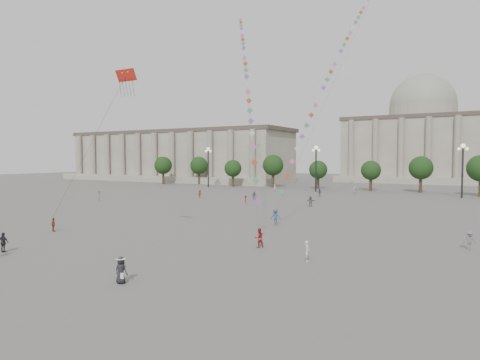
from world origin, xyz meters
The scene contains 25 objects.
ground centered at (0.00, 0.00, 0.00)m, with size 360.00×360.00×0.00m, color #595654.
hall_west centered at (-75.00, 93.89, 8.43)m, with size 84.00×26.22×17.20m.
hall_central centered at (0.00, 129.22, 14.23)m, with size 48.30×34.30×35.50m.
tree_row centered at (0.00, 78.00, 5.39)m, with size 137.12×5.12×8.00m.
lamp_post_far_west centered at (-45.00, 70.00, 7.35)m, with size 2.00×0.90×10.65m.
lamp_post_mid_west centered at (-15.00, 70.00, 7.35)m, with size 2.00×0.90×10.65m.
lamp_post_mid_east centered at (15.00, 70.00, 7.35)m, with size 2.00×0.90×10.65m.
person_crowd_0 centered at (-10.29, 59.36, 0.79)m, with size 0.93×0.39×1.58m, color navy.
person_crowd_1 centered at (-42.49, 30.93, 0.91)m, with size 0.89×0.69×1.82m, color #B1B0AD.
person_crowd_2 centered at (-29.21, 44.04, 0.82)m, with size 1.06×0.61×1.64m, color maroon.
person_crowd_4 centered at (-5.38, 67.49, 0.86)m, with size 1.59×0.51×1.71m, color silver.
person_crowd_6 centered at (18.11, 17.40, 0.82)m, with size 1.05×0.61×1.63m, color slate.
person_crowd_10 centered at (-22.18, 63.18, 0.91)m, with size 0.66×0.44×1.82m, color beige.
person_crowd_12 centered at (-5.38, 41.36, 0.87)m, with size 1.61×0.51×1.73m, color slate.
person_crowd_13 centered at (7.53, 6.61, 0.79)m, with size 0.58×0.38×1.58m, color silver.
person_crowd_16 centered at (-18.13, 45.76, 0.81)m, with size 0.95×0.39×1.62m, color #58585C.
person_crowd_17 centered at (-16.18, 39.16, 0.77)m, with size 0.99×0.57×1.54m, color maroon.
tourist_0 centered at (-20.75, 5.33, 0.75)m, with size 0.88×0.37×1.50m, color maroon.
tourist_4 centered at (-15.56, -3.22, 0.84)m, with size 0.98×0.41×1.67m, color black.
kite_flyer_0 centered at (2.02, 9.20, 0.86)m, with size 0.83×0.65×1.72m, color maroon.
kite_flyer_1 centered at (-2.01, 21.06, 0.97)m, with size 1.26×0.72×1.94m, color #354F78.
hat_person centered at (-0.48, -4.70, 0.88)m, with size 0.89×0.65×1.69m.
dragon_kite centered at (-9.32, 4.73, 14.53)m, with size 6.89×0.60×17.96m.
kite_train_west centered at (-12.79, 32.99, 21.44)m, with size 28.18×44.30×64.88m.
kite_train_mid centered at (-1.30, 45.01, 25.40)m, with size 2.08×45.25×63.50m.
Camera 1 is at (19.29, -23.84, 7.91)m, focal length 32.00 mm.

